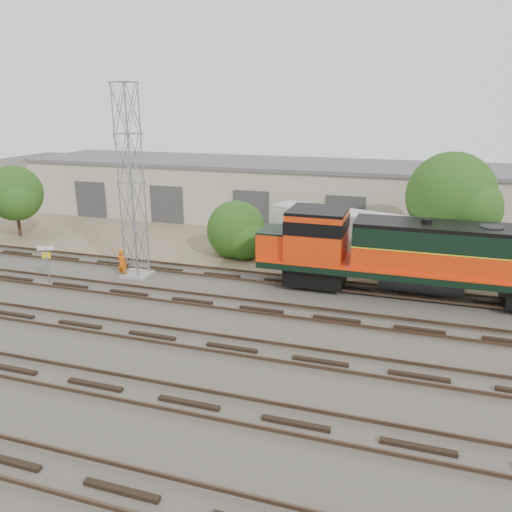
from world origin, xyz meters
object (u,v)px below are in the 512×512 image
(signal_tower, at_px, (131,187))
(worker, at_px, (122,263))
(locomotive, at_px, (417,254))
(semi_trailer, at_px, (358,233))

(signal_tower, xyz_separation_m, worker, (-0.72, -0.58, -4.78))
(worker, bearing_deg, signal_tower, -134.48)
(locomotive, relative_size, semi_trailer, 1.56)
(signal_tower, relative_size, worker, 6.41)
(locomotive, xyz_separation_m, semi_trailer, (-3.75, 4.73, -0.25))
(semi_trailer, bearing_deg, signal_tower, -135.41)
(semi_trailer, bearing_deg, locomotive, -32.55)
(worker, height_order, semi_trailer, semi_trailer)
(signal_tower, height_order, semi_trailer, signal_tower)
(locomotive, distance_m, worker, 17.71)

